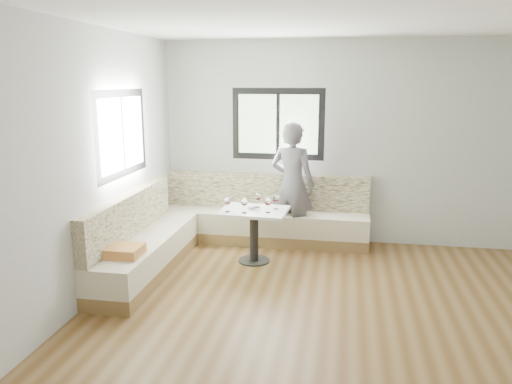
% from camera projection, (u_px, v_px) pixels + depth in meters
% --- Properties ---
extents(room, '(5.01, 5.01, 2.81)m').
position_uv_depth(room, '(331.00, 174.00, 4.56)').
color(room, brown).
rests_on(room, ground).
extents(banquette, '(2.90, 2.80, 0.95)m').
position_uv_depth(banquette, '(216.00, 230.00, 6.55)').
color(banquette, olive).
rests_on(banquette, ground).
extents(table, '(0.86, 0.69, 0.68)m').
position_uv_depth(table, '(254.00, 223.00, 6.23)').
color(table, black).
rests_on(table, ground).
extents(person, '(0.73, 0.59, 1.72)m').
position_uv_depth(person, '(292.00, 185.00, 6.80)').
color(person, '#58545A').
rests_on(person, ground).
extents(olive_ramekin, '(0.10, 0.10, 0.04)m').
position_uv_depth(olive_ramekin, '(251.00, 207.00, 6.24)').
color(olive_ramekin, white).
rests_on(olive_ramekin, table).
extents(wine_glass_a, '(0.08, 0.08, 0.19)m').
position_uv_depth(wine_glass_a, '(228.00, 201.00, 6.07)').
color(wine_glass_a, white).
rests_on(wine_glass_a, table).
extents(wine_glass_b, '(0.08, 0.08, 0.19)m').
position_uv_depth(wine_glass_b, '(244.00, 202.00, 6.01)').
color(wine_glass_b, white).
rests_on(wine_glass_b, table).
extents(wine_glass_c, '(0.08, 0.08, 0.19)m').
position_uv_depth(wine_glass_c, '(268.00, 202.00, 6.03)').
color(wine_glass_c, white).
rests_on(wine_glass_c, table).
extents(wine_glass_d, '(0.08, 0.08, 0.19)m').
position_uv_depth(wine_glass_d, '(258.00, 197.00, 6.29)').
color(wine_glass_d, white).
rests_on(wine_glass_d, table).
extents(wine_glass_e, '(0.08, 0.08, 0.19)m').
position_uv_depth(wine_glass_e, '(276.00, 199.00, 6.20)').
color(wine_glass_e, white).
rests_on(wine_glass_e, table).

